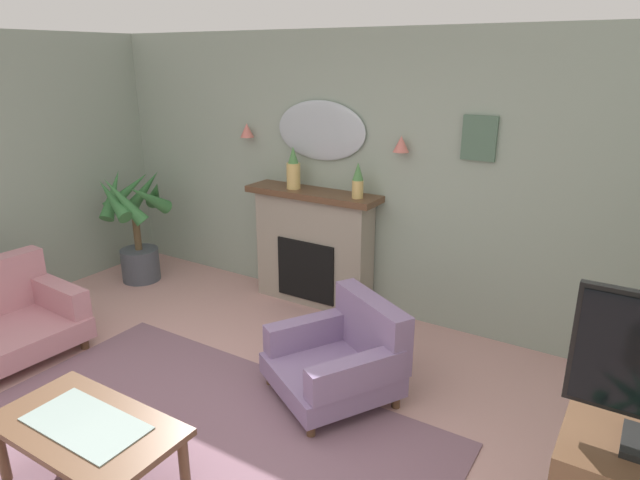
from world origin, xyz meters
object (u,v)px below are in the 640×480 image
(mantel_vase_left, at_px, (293,170))
(wall_mirror, at_px, (320,131))
(wall_sconce_left, at_px, (247,130))
(coffee_table, at_px, (87,432))
(mantel_vase_centre, at_px, (358,181))
(wall_sconce_right, at_px, (401,144))
(armchair_by_coffee_table, at_px, (343,356))
(potted_plant_tall_palm, at_px, (135,223))
(framed_picture, at_px, (479,138))
(fireplace, at_px, (313,249))

(mantel_vase_left, distance_m, wall_mirror, 0.46)
(wall_mirror, distance_m, wall_sconce_left, 0.85)
(coffee_table, bearing_deg, mantel_vase_centre, 85.97)
(wall_mirror, bearing_deg, coffee_table, -84.14)
(wall_sconce_right, xyz_separation_m, armchair_by_coffee_table, (0.19, -1.32, -1.35))
(armchair_by_coffee_table, height_order, potted_plant_tall_palm, potted_plant_tall_palm)
(mantel_vase_centre, relative_size, wall_sconce_left, 2.31)
(mantel_vase_left, xyz_separation_m, coffee_table, (0.50, -2.79, -0.95))
(mantel_vase_centre, bearing_deg, coffee_table, -94.03)
(framed_picture, bearing_deg, fireplace, -174.23)
(framed_picture, distance_m, coffee_table, 3.48)
(coffee_table, height_order, armchair_by_coffee_table, armchair_by_coffee_table)
(mantel_vase_centre, xyz_separation_m, wall_mirror, (-0.50, 0.17, 0.39))
(mantel_vase_centre, distance_m, armchair_by_coffee_table, 1.66)
(wall_sconce_right, distance_m, framed_picture, 0.66)
(wall_sconce_left, bearing_deg, fireplace, -6.16)
(wall_sconce_right, bearing_deg, mantel_vase_centre, -161.08)
(mantel_vase_left, xyz_separation_m, framed_picture, (1.70, 0.18, 0.41))
(mantel_vase_left, distance_m, mantel_vase_centre, 0.70)
(mantel_vase_left, bearing_deg, framed_picture, 6.04)
(potted_plant_tall_palm, bearing_deg, armchair_by_coffee_table, -13.11)
(wall_mirror, relative_size, potted_plant_tall_palm, 0.77)
(mantel_vase_left, distance_m, potted_plant_tall_palm, 1.94)
(fireplace, xyz_separation_m, mantel_vase_centre, (0.50, -0.03, 0.75))
(wall_sconce_right, bearing_deg, framed_picture, 5.27)
(wall_mirror, bearing_deg, fireplace, -90.00)
(coffee_table, bearing_deg, armchair_by_coffee_table, 65.12)
(mantel_vase_left, height_order, wall_sconce_left, wall_sconce_left)
(fireplace, bearing_deg, wall_sconce_right, 6.16)
(potted_plant_tall_palm, bearing_deg, fireplace, 15.20)
(wall_sconce_right, relative_size, potted_plant_tall_palm, 0.11)
(mantel_vase_centre, height_order, framed_picture, framed_picture)
(mantel_vase_left, height_order, potted_plant_tall_palm, mantel_vase_left)
(coffee_table, xyz_separation_m, potted_plant_tall_palm, (-2.25, 2.29, 0.28))
(mantel_vase_centre, bearing_deg, mantel_vase_left, 180.00)
(wall_sconce_right, height_order, framed_picture, framed_picture)
(mantel_vase_left, distance_m, framed_picture, 1.76)
(wall_mirror, bearing_deg, wall_sconce_right, -3.37)
(wall_mirror, height_order, coffee_table, wall_mirror)
(fireplace, height_order, wall_sconce_right, wall_sconce_right)
(fireplace, distance_m, armchair_by_coffee_table, 1.63)
(wall_sconce_left, bearing_deg, potted_plant_tall_palm, -150.48)
(fireplace, relative_size, coffee_table, 1.24)
(fireplace, bearing_deg, coffee_table, -83.85)
(armchair_by_coffee_table, bearing_deg, fireplace, 130.39)
(fireplace, xyz_separation_m, wall_mirror, (0.00, 0.14, 1.14))
(wall_sconce_right, height_order, armchair_by_coffee_table, wall_sconce_right)
(fireplace, bearing_deg, armchair_by_coffee_table, -49.61)
(mantel_vase_left, height_order, coffee_table, mantel_vase_left)
(mantel_vase_left, height_order, framed_picture, framed_picture)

